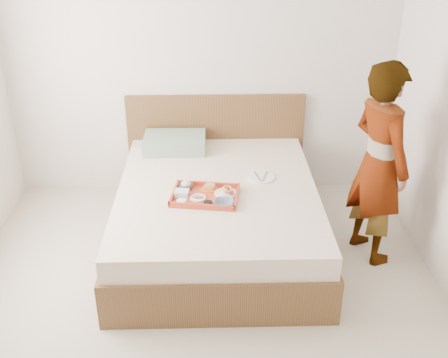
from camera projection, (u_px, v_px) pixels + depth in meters
name	position (u px, v px, depth m)	size (l,w,h in m)	color
ground	(201.00, 328.00, 3.60)	(3.50, 4.00, 0.01)	beige
wall_back	(200.00, 56.00, 4.77)	(3.50, 0.01, 2.60)	silver
bed	(218.00, 216.00, 4.37)	(1.65, 2.00, 0.53)	brown
headboard	(216.00, 143.00, 5.13)	(1.65, 0.06, 0.95)	brown
pillow	(175.00, 143.00, 4.84)	(0.55, 0.37, 0.13)	gray
tray	(205.00, 195.00, 4.08)	(0.50, 0.36, 0.05)	#BB3F24
prawn_plate	(226.00, 193.00, 4.11)	(0.17, 0.17, 0.01)	white
navy_bowl_big	(224.00, 203.00, 3.95)	(0.14, 0.14, 0.03)	#192B4B
sauce_dish	(208.00, 204.00, 3.95)	(0.07, 0.07, 0.03)	black
meat_plate	(198.00, 198.00, 4.05)	(0.12, 0.12, 0.01)	white
bread_plate	(210.00, 189.00, 4.17)	(0.12, 0.12, 0.01)	orange
salad_bowl	(186.00, 186.00, 4.19)	(0.11, 0.11, 0.03)	#192B4B
plastic_tub	(182.00, 193.00, 4.08)	(0.10, 0.09, 0.05)	silver
cheese_round	(181.00, 202.00, 3.98)	(0.07, 0.07, 0.03)	white
dinner_plate	(261.00, 177.00, 4.37)	(0.23, 0.23, 0.01)	white
person	(379.00, 164.00, 4.02)	(0.57, 0.38, 1.57)	white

